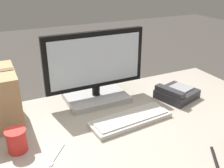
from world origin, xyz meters
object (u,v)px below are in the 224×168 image
at_px(monitor, 96,72).
at_px(keyboard, 130,119).
at_px(spoon, 55,158).
at_px(pen_marker, 215,158).
at_px(desk_phone, 176,93).
at_px(paper_cup_left, 17,141).

xyz_separation_m(monitor, keyboard, (0.06, -0.29, -0.16)).
relative_size(spoon, pen_marker, 1.02).
height_order(desk_phone, pen_marker, desk_phone).
bearing_deg(monitor, pen_marker, -71.59).
distance_m(monitor, desk_phone, 0.48).
bearing_deg(monitor, desk_phone, -23.16).
distance_m(paper_cup_left, pen_marker, 0.80).
xyz_separation_m(monitor, spoon, (-0.35, -0.40, -0.17)).
bearing_deg(paper_cup_left, pen_marker, -29.53).
height_order(monitor, paper_cup_left, monitor).
distance_m(desk_phone, spoon, 0.80).
height_order(paper_cup_left, pen_marker, paper_cup_left).
relative_size(keyboard, desk_phone, 1.69).
bearing_deg(desk_phone, pen_marker, -128.99).
distance_m(monitor, pen_marker, 0.74).
distance_m(keyboard, pen_marker, 0.42).
xyz_separation_m(monitor, paper_cup_left, (-0.47, -0.29, -0.12)).
bearing_deg(desk_phone, keyboard, 179.32).
bearing_deg(spoon, monitor, 178.51).
bearing_deg(keyboard, spoon, -169.81).
distance_m(paper_cup_left, spoon, 0.18).
relative_size(desk_phone, spoon, 2.10).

